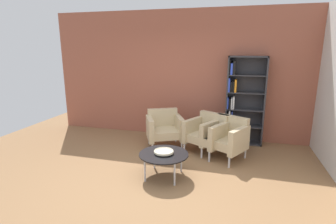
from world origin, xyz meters
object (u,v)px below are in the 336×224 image
object	(u,v)px
armchair_by_bookshelf	(164,128)
bookshelf_tall	(241,101)
armchair_near_window	(226,137)
coffee_table_low	(164,155)
armchair_corner_red	(207,133)
decorative_bowl	(164,152)

from	to	relation	value
armchair_by_bookshelf	bookshelf_tall	bearing A→B (deg)	-1.98
bookshelf_tall	armchair_near_window	distance (m)	1.10
bookshelf_tall	coffee_table_low	size ratio (longest dim) A/B	2.37
bookshelf_tall	coffee_table_low	bearing A→B (deg)	-120.82
armchair_by_bookshelf	armchair_near_window	bearing A→B (deg)	-36.44
bookshelf_tall	armchair_by_bookshelf	world-z (taller)	bookshelf_tall
bookshelf_tall	armchair_near_window	world-z (taller)	bookshelf_tall
coffee_table_low	armchair_near_window	bearing A→B (deg)	48.62
bookshelf_tall	armchair_by_bookshelf	xyz separation A→B (m)	(-1.55, -0.68, -0.53)
coffee_table_low	armchair_by_bookshelf	size ratio (longest dim) A/B	0.87
bookshelf_tall	armchair_near_window	xyz separation A→B (m)	(-0.25, -0.93, -0.53)
armchair_corner_red	armchair_near_window	xyz separation A→B (m)	(0.37, -0.16, 0.00)
armchair_near_window	bookshelf_tall	bearing A→B (deg)	103.70
armchair_corner_red	armchair_near_window	bearing A→B (deg)	5.12
decorative_bowl	coffee_table_low	bearing A→B (deg)	-75.96
coffee_table_low	armchair_corner_red	distance (m)	1.34
decorative_bowl	armchair_corner_red	bearing A→B (deg)	65.31
armchair_corner_red	coffee_table_low	bearing A→B (deg)	-86.60
armchair_by_bookshelf	armchair_near_window	world-z (taller)	same
bookshelf_tall	armchair_corner_red	xyz separation A→B (m)	(-0.62, -0.77, -0.53)
bookshelf_tall	armchair_corner_red	size ratio (longest dim) A/B	2.05
bookshelf_tall	armchair_by_bookshelf	size ratio (longest dim) A/B	2.07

